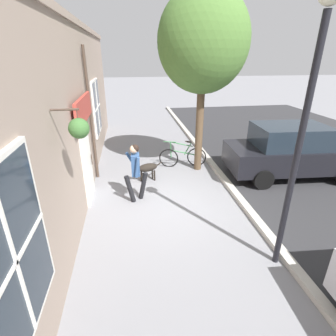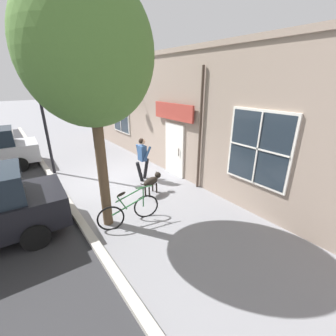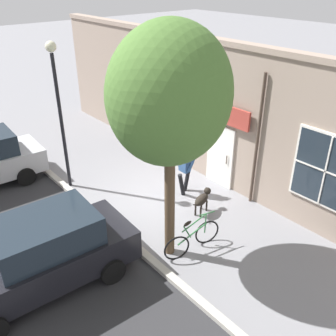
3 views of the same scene
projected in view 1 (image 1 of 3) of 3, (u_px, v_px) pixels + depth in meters
name	position (u px, v px, depth m)	size (l,w,h in m)	color
ground_plane	(169.00, 203.00, 7.29)	(90.00, 90.00, 0.00)	gray
storefront_facade	(69.00, 123.00, 6.05)	(0.95, 18.00, 4.68)	gray
pedestrian_walking	(136.00, 168.00, 7.08)	(0.67, 0.55, 1.66)	black
dog_on_leash	(146.00, 168.00, 8.39)	(1.02, 0.48, 0.71)	black
street_tree_by_curb	(203.00, 46.00, 7.87)	(2.79, 2.51, 5.71)	brown
leaning_bicycle	(183.00, 156.00, 9.59)	(1.73, 0.27, 1.01)	black
parked_car_mid_block	(292.00, 151.00, 8.64)	(4.40, 2.13, 1.75)	black
street_lamp	(308.00, 105.00, 4.03)	(0.32, 0.32, 4.71)	black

